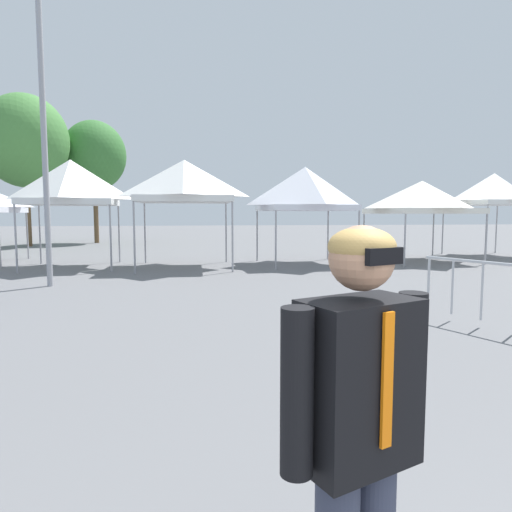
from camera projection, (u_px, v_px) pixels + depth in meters
name	position (u px, v px, depth m)	size (l,w,h in m)	color
canopy_tent_behind_center	(71.00, 183.00, 15.19)	(3.05, 3.05, 3.61)	#9E9EA3
canopy_tent_left_of_center	(184.00, 181.00, 15.21)	(3.15, 3.15, 3.60)	#9E9EA3
canopy_tent_behind_left	(305.00, 189.00, 16.23)	(3.22, 3.22, 3.47)	#9E9EA3
canopy_tent_far_right	(422.00, 197.00, 17.33)	(3.58, 3.58, 3.06)	#9E9EA3
canopy_tent_far_left	(494.00, 189.00, 19.30)	(3.15, 3.15, 3.52)	#9E9EA3
person_foreground	(358.00, 433.00, 1.63)	(0.61, 0.38, 1.78)	#33384C
light_pole_near_lift	(42.00, 90.00, 11.01)	(0.36, 0.36, 8.47)	#9E9EA3
tree_behind_tents_center	(94.00, 156.00, 27.82)	(3.82, 3.82, 7.47)	brown
tree_behind_tents_left	(25.00, 141.00, 24.82)	(4.59, 4.59, 8.30)	brown
crowd_barrier_mid_lot	(482.00, 281.00, 7.23)	(0.91, 1.94, 1.08)	#B7BABF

